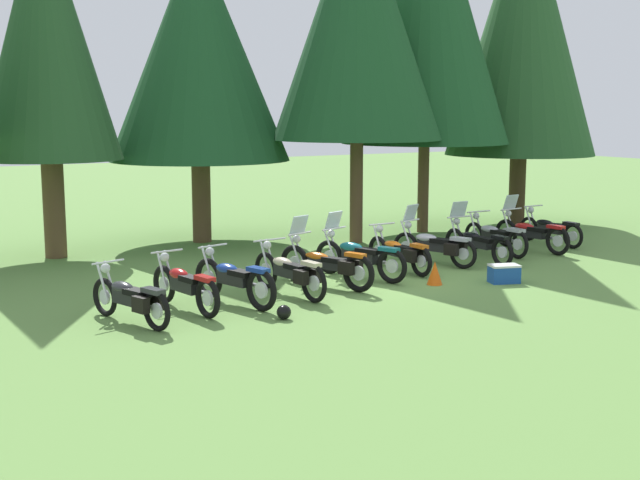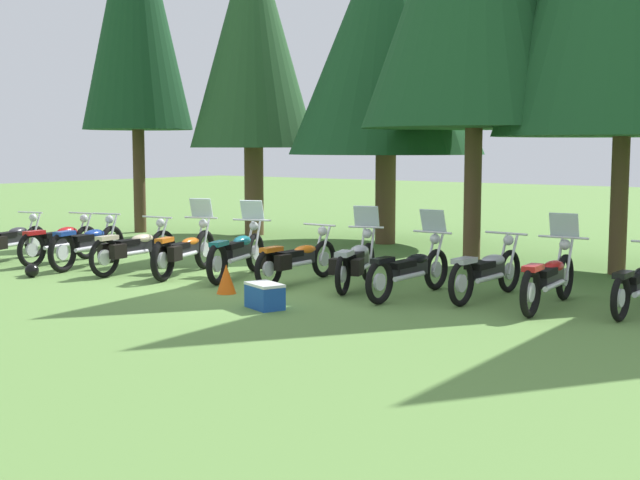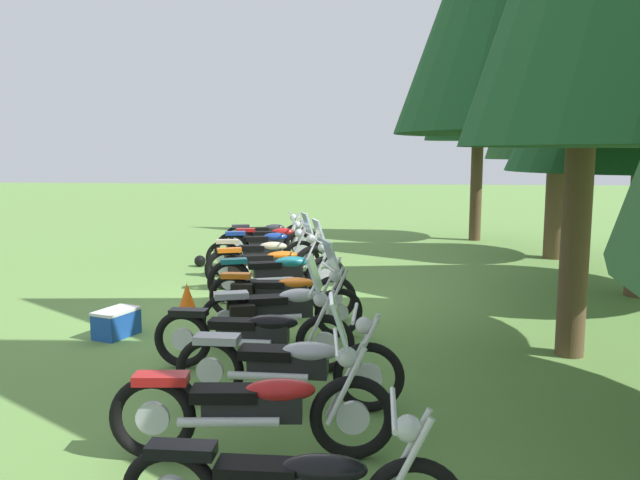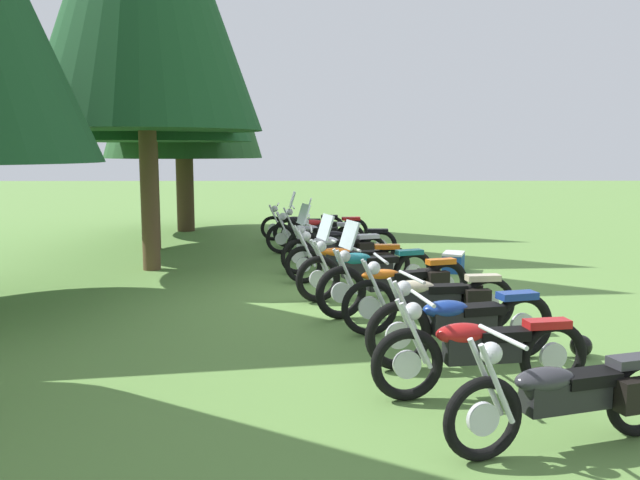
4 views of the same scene
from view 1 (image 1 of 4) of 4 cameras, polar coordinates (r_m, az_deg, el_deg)
ground_plane at (r=18.06m, az=4.47°, el=-2.43°), size 80.00×80.00×0.00m
motorcycle_0 at (r=14.30m, az=-12.74°, el=-3.88°), size 0.90×2.09×0.99m
motorcycle_1 at (r=15.06m, az=-9.22°, el=-3.07°), size 0.66×2.19×1.01m
motorcycle_2 at (r=15.40m, az=-5.91°, el=-2.67°), size 0.82×2.23×1.04m
motorcycle_3 at (r=16.02m, az=-2.03°, el=-2.20°), size 0.76×2.31×1.02m
motorcycle_4 at (r=16.82m, az=0.47°, el=-1.65°), size 1.01×2.33×1.39m
motorcycle_5 at (r=17.66m, az=2.64°, el=-1.08°), size 1.04×2.31×1.38m
motorcycle_6 at (r=18.49m, az=5.51°, el=-0.83°), size 0.70×2.25×0.99m
motorcycle_7 at (r=19.33m, az=7.85°, el=-0.32°), size 1.00×2.13×1.35m
motorcycle_8 at (r=19.98m, az=10.65°, el=-0.14°), size 0.72×2.37×1.35m
motorcycle_9 at (r=21.08m, az=11.85°, el=0.29°), size 0.74×2.29×1.00m
motorcycle_10 at (r=21.73m, az=14.15°, el=0.51°), size 0.78×2.36×1.37m
motorcycle_11 at (r=22.87m, az=15.41°, el=0.75°), size 0.66×2.22×0.98m
pine_tree_1 at (r=20.97m, az=-18.23°, el=13.29°), size 3.38×3.38×8.33m
pine_tree_2 at (r=22.56m, az=-8.31°, el=12.76°), size 4.76×4.76×8.02m
pine_tree_3 at (r=22.33m, az=2.58°, el=14.98°), size 4.47×4.47×9.09m
pine_tree_4 at (r=24.43m, az=7.29°, el=15.48°), size 4.77×4.77×10.17m
pine_tree_5 at (r=26.72m, az=13.69°, el=14.02°), size 4.54×4.54×9.95m
picnic_cooler at (r=17.66m, az=12.44°, el=-2.26°), size 0.70×0.56×0.38m
traffic_cone at (r=17.22m, az=7.83°, el=-2.25°), size 0.32×0.32×0.48m
dropped_helmet at (r=14.31m, az=-2.48°, el=-4.94°), size 0.25×0.25×0.25m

